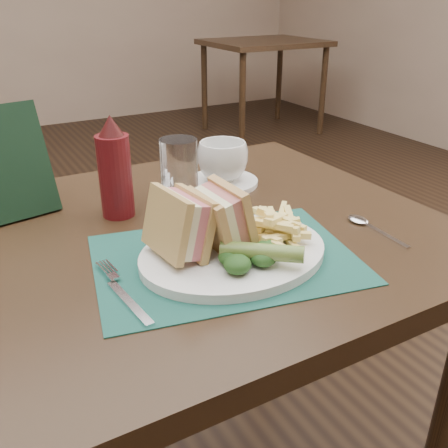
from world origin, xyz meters
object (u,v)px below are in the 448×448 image
object	(u,v)px
coffee_cup	(223,161)
ketchup_bottle	(115,167)
drinking_glass	(179,173)
table_bg_right	(263,87)
placemat	(225,259)
check_presenter	(13,162)
saucer	(223,182)
plate	(233,253)
sandwich_half_a	(167,227)
sandwich_half_b	(210,220)
table_main	(190,392)

from	to	relation	value
coffee_cup	ketchup_bottle	size ratio (longest dim) A/B	0.57
coffee_cup	drinking_glass	world-z (taller)	drinking_glass
table_bg_right	drinking_glass	distance (m)	3.45
coffee_cup	placemat	bearing A→B (deg)	-118.46
check_presenter	saucer	bearing A→B (deg)	-18.06
placemat	saucer	distance (m)	0.33
plate	coffee_cup	distance (m)	0.33
placemat	check_presenter	xyz separation A→B (m)	(-0.24, 0.34, 0.10)
sandwich_half_a	sandwich_half_b	world-z (taller)	sandwich_half_a
placemat	saucer	world-z (taller)	saucer
sandwich_half_a	ketchup_bottle	xyz separation A→B (m)	(-0.00, 0.23, 0.02)
saucer	drinking_glass	distance (m)	0.15
table_bg_right	placemat	size ratio (longest dim) A/B	2.27
saucer	drinking_glass	size ratio (longest dim) A/B	1.15
plate	drinking_glass	distance (m)	0.24
plate	check_presenter	xyz separation A→B (m)	(-0.26, 0.34, 0.09)
coffee_cup	ketchup_bottle	xyz separation A→B (m)	(-0.24, -0.05, 0.04)
saucer	ketchup_bottle	size ratio (longest dim) A/B	0.81
sandwich_half_b	ketchup_bottle	xyz separation A→B (m)	(-0.07, 0.23, 0.03)
table_bg_right	placemat	distance (m)	3.65
table_main	drinking_glass	world-z (taller)	drinking_glass
table_bg_right	sandwich_half_a	distance (m)	3.69
coffee_cup	plate	bearing A→B (deg)	-116.17
table_main	coffee_cup	xyz separation A→B (m)	(0.17, 0.16, 0.43)
sandwich_half_a	check_presenter	bearing A→B (deg)	109.19
placemat	coffee_cup	size ratio (longest dim) A/B	3.75
table_main	check_presenter	distance (m)	0.57
ketchup_bottle	check_presenter	xyz separation A→B (m)	(-0.15, 0.09, 0.01)
plate	saucer	distance (m)	0.33
plate	coffee_cup	size ratio (longest dim) A/B	2.84
plate	sandwich_half_a	size ratio (longest dim) A/B	2.92
plate	ketchup_bottle	bearing A→B (deg)	110.52
coffee_cup	ketchup_bottle	world-z (taller)	ketchup_bottle
plate	sandwich_half_b	xyz separation A→B (m)	(-0.03, 0.02, 0.06)
table_main	sandwich_half_a	distance (m)	0.46
table_bg_right	saucer	distance (m)	3.32
check_presenter	coffee_cup	bearing A→B (deg)	-18.06
placemat	saucer	xyz separation A→B (m)	(0.16, 0.29, 0.00)
plate	coffee_cup	bearing A→B (deg)	62.04
placemat	drinking_glass	bearing A→B (deg)	82.45
sandwich_half_a	table_bg_right	bearing A→B (deg)	47.45
plate	check_presenter	bearing A→B (deg)	125.04
sandwich_half_b	drinking_glass	bearing A→B (deg)	74.76
drinking_glass	check_presenter	bearing A→B (deg)	158.61
table_bg_right	coffee_cup	size ratio (longest dim) A/B	8.53
drinking_glass	table_main	bearing A→B (deg)	-111.84
plate	sandwich_half_b	world-z (taller)	sandwich_half_b
saucer	coffee_cup	bearing A→B (deg)	0.00
ketchup_bottle	table_main	bearing A→B (deg)	-55.09
table_main	placemat	world-z (taller)	placemat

